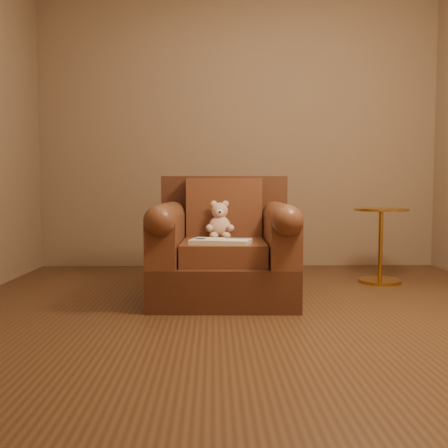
{
  "coord_description": "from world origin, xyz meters",
  "views": [
    {
      "loc": [
        -0.26,
        -3.07,
        0.78
      ],
      "look_at": [
        -0.18,
        0.39,
        0.54
      ],
      "focal_mm": 40.0,
      "sensor_mm": 36.0,
      "label": 1
    }
  ],
  "objects": [
    {
      "name": "floor",
      "position": [
        0.0,
        0.0,
        0.0
      ],
      "size": [
        4.0,
        4.0,
        0.0
      ],
      "primitive_type": "plane",
      "color": "#4F301B",
      "rests_on": "ground"
    },
    {
      "name": "guidebook",
      "position": [
        -0.21,
        0.22,
        0.44
      ],
      "size": [
        0.43,
        0.32,
        0.03
      ],
      "rotation": [
        0.0,
        0.0,
        -0.24
      ],
      "color": "beige",
      "rests_on": "armchair"
    },
    {
      "name": "room",
      "position": [
        0.0,
        0.0,
        1.71
      ],
      "size": [
        4.02,
        4.02,
        2.71
      ],
      "color": "#80654F",
      "rests_on": "ground"
    },
    {
      "name": "side_table",
      "position": [
        1.14,
        1.05,
        0.34
      ],
      "size": [
        0.45,
        0.45,
        0.62
      ],
      "color": "#BE8A34",
      "rests_on": "floor"
    },
    {
      "name": "teddy_bear",
      "position": [
        -0.21,
        0.57,
        0.53
      ],
      "size": [
        0.21,
        0.23,
        0.28
      ],
      "rotation": [
        0.0,
        0.0,
        0.01
      ],
      "color": "#D8AC97",
      "rests_on": "armchair"
    },
    {
      "name": "armchair",
      "position": [
        -0.18,
        0.49,
        0.34
      ],
      "size": [
        1.01,
        0.96,
        0.89
      ],
      "rotation": [
        0.0,
        0.0,
        -0.03
      ],
      "color": "#472517",
      "rests_on": "floor"
    }
  ]
}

